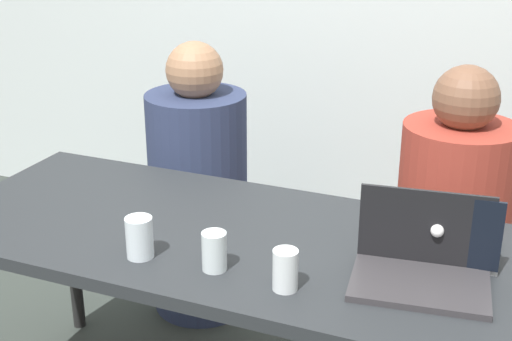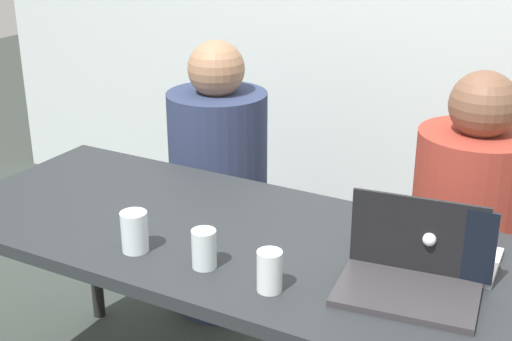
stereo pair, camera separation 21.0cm
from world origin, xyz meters
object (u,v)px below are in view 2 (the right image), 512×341
person_on_right (466,250)px  laptop_front_right (410,273)px  water_glass_center (204,251)px  water_glass_left (135,234)px  person_on_left (219,194)px  laptop_back_right (435,249)px  water_glass_right (270,274)px

person_on_right → laptop_front_right: (0.01, -0.75, 0.29)m
water_glass_center → water_glass_left: (-0.22, -0.02, 0.00)m
person_on_right → water_glass_center: person_on_right is taller
person_on_right → water_glass_left: person_on_right is taller
laptop_front_right → water_glass_center: laptop_front_right is taller
person_on_right → water_glass_left: bearing=41.3°
person_on_left → laptop_back_right: 1.25m
person_on_left → water_glass_right: bearing=141.5°
person_on_left → laptop_front_right: 1.31m
water_glass_center → water_glass_left: water_glass_left is taller
laptop_back_right → laptop_front_right: (-0.02, -0.16, 0.00)m
person_on_right → water_glass_left: 1.21m
laptop_back_right → water_glass_center: 0.62m
person_on_left → laptop_front_right: person_on_left is taller
water_glass_center → water_glass_left: bearing=-176.1°
water_glass_right → water_glass_center: bearing=174.0°
laptop_back_right → laptop_front_right: laptop_front_right is taller
water_glass_left → laptop_front_right: bearing=12.6°
water_glass_center → water_glass_right: water_glass_right is taller
person_on_left → person_on_right: size_ratio=1.00×
laptop_back_right → water_glass_left: size_ratio=2.87×
water_glass_left → water_glass_right: water_glass_left is taller
water_glass_center → water_glass_left: 0.22m
laptop_front_right → water_glass_right: 0.36m
laptop_back_right → person_on_left: bearing=-32.1°
person_on_left → person_on_right: (1.03, 0.00, -0.00)m
person_on_right → water_glass_right: person_on_right is taller
person_on_left → water_glass_center: bearing=133.1°
person_on_right → laptop_back_right: person_on_right is taller
laptop_front_right → water_glass_right: size_ratio=3.43×
person_on_right → laptop_back_right: (0.03, -0.59, 0.28)m
laptop_back_right → water_glass_right: 0.47m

